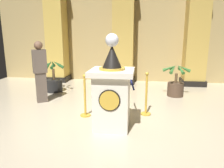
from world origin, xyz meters
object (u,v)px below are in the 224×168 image
at_px(stanchion_near, 146,100).
at_px(stanchion_far, 85,102).
at_px(potted_palm_right, 176,85).
at_px(bystander_guest, 40,70).
at_px(pedestal_clock, 112,93).
at_px(potted_palm_left, 54,82).

distance_m(stanchion_near, stanchion_far, 1.42).
xyz_separation_m(stanchion_far, potted_palm_right, (2.31, 2.01, 0.00)).
bearing_deg(bystander_guest, stanchion_near, -11.83).
bearing_deg(potted_palm_right, pedestal_clock, -122.17).
height_order(stanchion_near, potted_palm_left, potted_palm_left).
xyz_separation_m(pedestal_clock, potted_palm_left, (-2.28, 2.55, -0.41)).
distance_m(potted_palm_left, bystander_guest, 1.26).
height_order(stanchion_far, potted_palm_right, potted_palm_right).
height_order(stanchion_near, bystander_guest, bystander_guest).
bearing_deg(pedestal_clock, stanchion_near, 50.26).
bearing_deg(potted_palm_right, potted_palm_left, -179.96).
bearing_deg(stanchion_far, potted_palm_right, 41.07).
xyz_separation_m(pedestal_clock, potted_palm_right, (1.61, 2.56, -0.39)).
relative_size(pedestal_clock, potted_palm_left, 1.74).
height_order(pedestal_clock, stanchion_far, pedestal_clock).
xyz_separation_m(stanchion_near, potted_palm_left, (-2.97, 1.72, -0.03)).
distance_m(pedestal_clock, stanchion_far, 0.97).
relative_size(pedestal_clock, stanchion_near, 1.84).
height_order(stanchion_far, potted_palm_left, potted_palm_left).
height_order(stanchion_far, bystander_guest, bystander_guest).
bearing_deg(potted_palm_right, stanchion_near, -117.99).
bearing_deg(bystander_guest, stanchion_far, -30.90).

